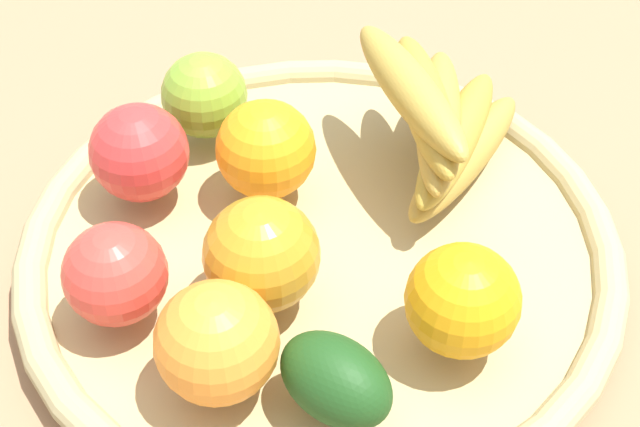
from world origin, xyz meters
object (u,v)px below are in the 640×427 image
orange_2 (463,301)px  apple_0 (261,255)px  apple_2 (204,95)px  apple_1 (139,152)px  avocado (336,380)px  banana_bunch (440,122)px  orange_0 (217,342)px  orange_1 (266,149)px  apple_3 (115,274)px

orange_2 → apple_0: bearing=-113.8°
apple_2 → apple_1: size_ratio=0.93×
avocado → apple_1: apple_1 is taller
banana_bunch → orange_0: banana_bunch is taller
apple_2 → apple_0: (0.18, 0.03, 0.00)m
apple_2 → orange_1: 0.09m
avocado → apple_3: size_ratio=1.10×
avocado → apple_0: size_ratio=0.97×
orange_0 → apple_2: bearing=179.2°
orange_2 → avocado: 0.10m
orange_2 → avocado: size_ratio=0.97×
orange_2 → avocado: (0.04, -0.09, -0.01)m
apple_2 → apple_3: (0.18, -0.07, 0.00)m
apple_3 → orange_0: size_ratio=0.90×
apple_1 → orange_1: bearing=84.0°
orange_1 → orange_0: orange_0 is taller
apple_3 → orange_0: orange_0 is taller
apple_2 → orange_1: orange_1 is taller
apple_0 → orange_1: size_ratio=1.04×
avocado → apple_1: size_ratio=1.03×
apple_2 → orange_1: (0.07, 0.04, 0.00)m
banana_bunch → orange_1: 0.13m
apple_2 → apple_0: apple_0 is taller
avocado → apple_0: (-0.09, -0.04, 0.01)m
apple_0 → apple_2: bearing=-170.7°
apple_0 → orange_0: apple_0 is taller
banana_bunch → apple_0: size_ratio=2.19×
banana_bunch → apple_3: banana_bunch is taller
apple_1 → apple_3: apple_1 is taller
apple_1 → apple_0: apple_0 is taller
avocado → banana_bunch: bearing=151.9°
apple_2 → orange_0: size_ratio=0.90×
apple_3 → apple_1: bearing=172.5°
orange_1 → orange_0: 0.18m
banana_bunch → orange_2: bearing=-7.6°
orange_2 → banana_bunch: (-0.16, 0.02, 0.01)m
orange_1 → orange_0: bearing=-14.8°
apple_2 → orange_2: 0.28m
avocado → banana_bunch: 0.23m
apple_2 → banana_bunch: (0.07, 0.17, 0.01)m
orange_0 → avocado: bearing=68.1°
apple_2 → apple_3: same height
apple_0 → apple_3: apple_0 is taller
apple_2 → avocado: (0.27, 0.06, -0.01)m
apple_0 → orange_0: size_ratio=1.02×
orange_1 → apple_3: 0.15m
banana_bunch → apple_1: bearing=-91.7°
banana_bunch → avocado: bearing=-28.1°
apple_0 → orange_2: bearing=66.2°
apple_1 → orange_1: size_ratio=0.99×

